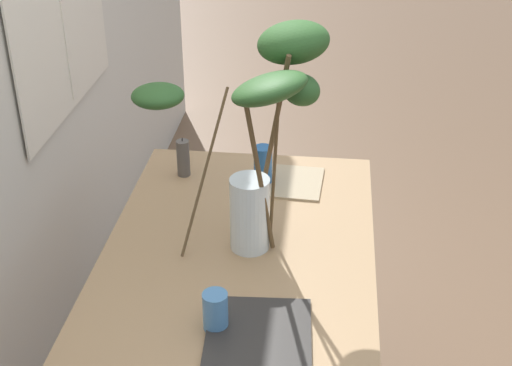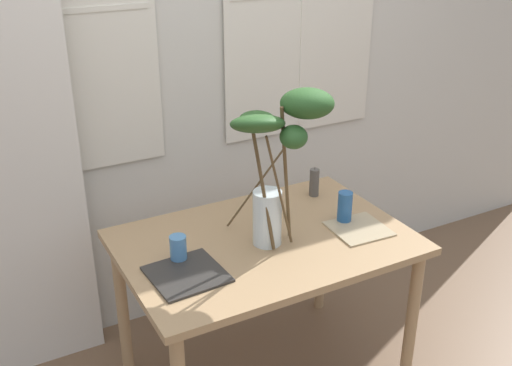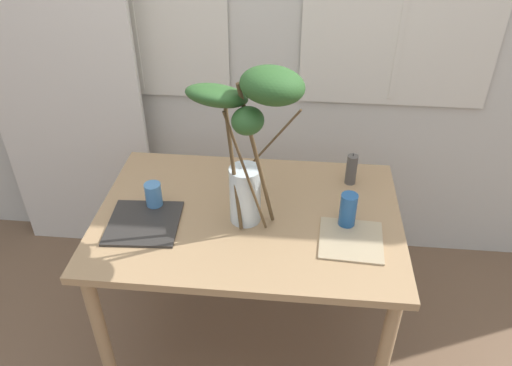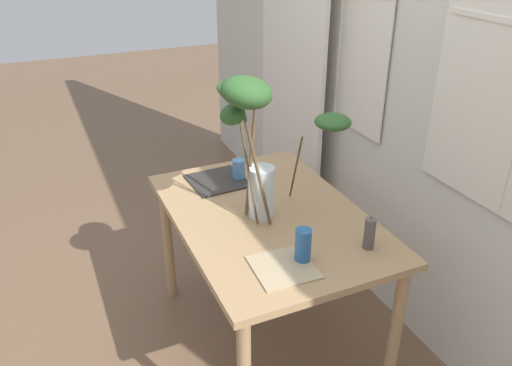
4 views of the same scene
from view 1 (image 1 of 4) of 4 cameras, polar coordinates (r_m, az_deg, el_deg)
name	(u,v)px [view 1 (image 1 of 4)]	position (r m, az deg, el deg)	size (l,w,h in m)	color
dining_table	(240,268)	(2.33, -1.27, -6.78)	(1.24, 0.85, 0.78)	tan
vase_with_branches	(260,117)	(2.07, 0.35, 5.30)	(0.49, 0.66, 0.72)	silver
drinking_glass_blue_left	(215,311)	(1.93, -3.25, -10.10)	(0.07, 0.07, 0.11)	#4C84BC
drinking_glass_blue_right	(263,165)	(2.57, 0.56, 1.40)	(0.07, 0.07, 0.15)	#235693
plate_square_left	(259,332)	(1.94, 0.21, -11.77)	(0.28, 0.28, 0.01)	#2D2B28
plate_square_right	(289,182)	(2.61, 2.62, 0.10)	(0.24, 0.24, 0.01)	tan
pillar_candle	(183,158)	(2.64, -5.80, 1.99)	(0.05, 0.05, 0.15)	#514C47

